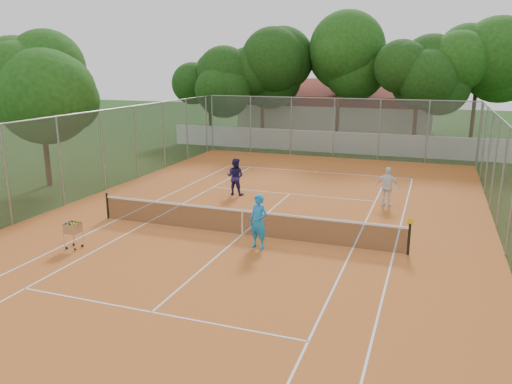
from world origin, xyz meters
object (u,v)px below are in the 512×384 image
(tennis_net, at_px, (242,222))
(clubhouse, at_px, (338,110))
(player_far_right, at_px, (387,187))
(player_near, at_px, (258,222))
(ball_hopper, at_px, (73,235))
(player_far_left, at_px, (235,177))

(tennis_net, bearing_deg, clubhouse, 93.95)
(tennis_net, relative_size, player_far_right, 6.70)
(tennis_net, bearing_deg, player_near, -47.05)
(ball_hopper, bearing_deg, player_far_left, 72.09)
(tennis_net, distance_m, player_far_right, 7.45)
(player_far_right, height_order, ball_hopper, player_far_right)
(player_near, bearing_deg, ball_hopper, -142.80)
(clubhouse, relative_size, player_far_right, 9.25)
(player_far_right, bearing_deg, ball_hopper, 48.58)
(clubhouse, distance_m, player_far_left, 23.64)
(clubhouse, xyz_separation_m, player_far_right, (6.67, -23.21, -1.29))
(tennis_net, bearing_deg, player_far_right, 51.10)
(tennis_net, distance_m, player_near, 1.58)
(clubhouse, relative_size, player_far_left, 9.12)
(clubhouse, relative_size, ball_hopper, 16.35)
(player_far_right, bearing_deg, clubhouse, -68.79)
(player_far_left, relative_size, ball_hopper, 1.79)
(tennis_net, distance_m, clubhouse, 29.12)
(tennis_net, relative_size, player_near, 6.22)
(ball_hopper, bearing_deg, player_near, 18.18)
(player_near, distance_m, ball_hopper, 6.37)
(player_far_left, bearing_deg, player_far_right, -176.32)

